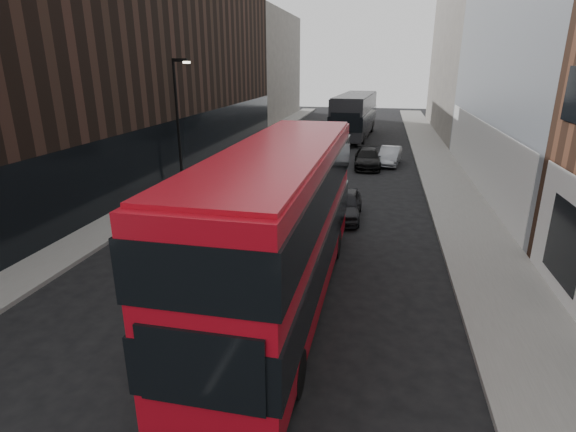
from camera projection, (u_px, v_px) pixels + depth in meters
The scene contains 13 objects.
ground at pixel (191, 418), 9.15m from camera, with size 140.00×140.00×0.00m, color black.
sidewalk_right at pixel (439, 168), 30.87m from camera, with size 3.00×80.00×0.15m, color slate.
sidewalk_left at pixel (225, 159), 33.84m from camera, with size 2.00×80.00×0.15m, color slate.
building_modern_block at pixel (548, 2), 23.24m from camera, with size 5.03×22.00×20.00m.
building_victorian at pixel (469, 34), 44.66m from camera, with size 6.50×24.00×21.00m.
building_left_mid at pixel (201, 62), 36.92m from camera, with size 5.00×24.00×14.00m, color black.
building_left_far at pixel (267, 67), 57.48m from camera, with size 5.00×20.00×13.00m, color #645E58.
street_lamp at pixel (178, 112), 26.07m from camera, with size 1.06×0.22×7.00m.
red_bus at pixel (281, 220), 12.69m from camera, with size 2.92×11.88×4.77m.
grey_bus at pixel (355, 115), 43.33m from camera, with size 3.83×12.92×4.11m.
car_a at pixel (344, 204), 20.86m from camera, with size 1.57×3.90×1.33m, color black.
car_b at pixel (390, 156), 31.96m from camera, with size 1.34×3.85×1.27m, color gray.
car_c at pixel (368, 158), 31.11m from camera, with size 1.78×4.38×1.27m, color black.
Camera 1 is at (3.42, -6.78, 6.85)m, focal length 28.00 mm.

